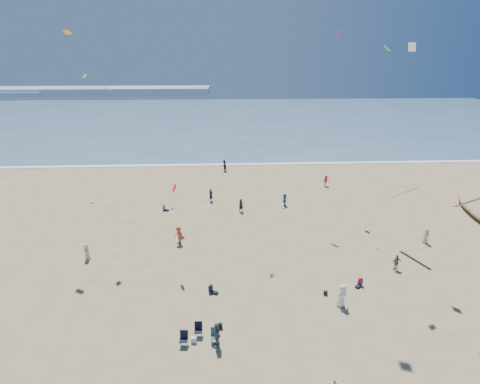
{
  "coord_description": "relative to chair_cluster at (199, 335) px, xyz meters",
  "views": [
    {
      "loc": [
        0.78,
        -16.85,
        17.69
      ],
      "look_at": [
        2.0,
        8.0,
        8.56
      ],
      "focal_mm": 28.0,
      "sensor_mm": 36.0,
      "label": 1
    }
  ],
  "objects": [
    {
      "name": "white_tote",
      "position": [
        -0.35,
        -0.07,
        -0.3
      ],
      "size": [
        0.35,
        0.2,
        0.4
      ],
      "primitive_type": "cube",
      "color": "white",
      "rests_on": "ground"
    },
    {
      "name": "kites_aloft",
      "position": [
        11.01,
        9.42,
        13.84
      ],
      "size": [
        35.6,
        41.88,
        29.31
      ],
      "color": "red",
      "rests_on": "ground"
    },
    {
      "name": "standing_flyers",
      "position": [
        8.46,
        12.63,
        0.35
      ],
      "size": [
        33.56,
        47.32,
        1.82
      ],
      "color": "#CC411D",
      "rests_on": "ground"
    },
    {
      "name": "navy_bag",
      "position": [
        9.63,
        4.62,
        -0.33
      ],
      "size": [
        0.28,
        0.18,
        0.34
      ],
      "primitive_type": "cube",
      "color": "black",
      "rests_on": "ground"
    },
    {
      "name": "headland_near",
      "position": [
        -99.06,
        162.07,
        0.5
      ],
      "size": [
        40.0,
        14.0,
        2.0
      ],
      "primitive_type": "cube",
      "color": "#7A8EA8",
      "rests_on": "ground"
    },
    {
      "name": "ground",
      "position": [
        0.94,
        -2.93,
        -0.5
      ],
      "size": [
        220.0,
        220.0,
        0.0
      ],
      "primitive_type": "plane",
      "color": "tan",
      "rests_on": "ground"
    },
    {
      "name": "surf_line",
      "position": [
        0.94,
        42.07,
        -0.46
      ],
      "size": [
        220.0,
        1.2,
        0.08
      ],
      "primitive_type": "cube",
      "color": "white",
      "rests_on": "ground"
    },
    {
      "name": "chair_cluster",
      "position": [
        0.0,
        0.0,
        0.0
      ],
      "size": [
        2.63,
        1.43,
        1.0
      ],
      "color": "black",
      "rests_on": "ground"
    },
    {
      "name": "seated_group",
      "position": [
        3.75,
        3.9,
        -0.08
      ],
      "size": [
        19.2,
        32.95,
        0.84
      ],
      "color": "white",
      "rests_on": "ground"
    },
    {
      "name": "ocean",
      "position": [
        0.94,
        92.07,
        -0.47
      ],
      "size": [
        220.0,
        100.0,
        0.06
      ],
      "primitive_type": "cube",
      "color": "#476B84",
      "rests_on": "ground"
    },
    {
      "name": "black_backpack",
      "position": [
        1.38,
        1.2,
        -0.31
      ],
      "size": [
        0.3,
        0.22,
        0.38
      ],
      "primitive_type": "cube",
      "color": "black",
      "rests_on": "ground"
    },
    {
      "name": "headland_far",
      "position": [
        -59.06,
        167.07,
        1.1
      ],
      "size": [
        110.0,
        20.0,
        3.2
      ],
      "primitive_type": "cube",
      "color": "#7A8EA8",
      "rests_on": "ground"
    }
  ]
}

